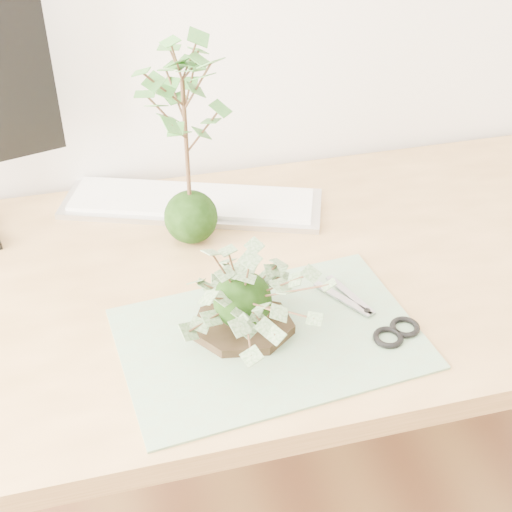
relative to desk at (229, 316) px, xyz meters
name	(u,v)px	position (x,y,z in m)	size (l,w,h in m)	color
desk	(229,316)	(0.00, 0.00, 0.00)	(1.60, 0.70, 0.74)	tan
cutting_mat	(270,338)	(0.03, -0.17, 0.09)	(0.44, 0.29, 0.00)	gray
stone_dish	(243,326)	(-0.01, -0.14, 0.10)	(0.16, 0.16, 0.01)	black
ivy_kokedama	(242,278)	(-0.01, -0.14, 0.19)	(0.30, 0.30, 0.17)	black
maple_kokedama	(183,94)	(-0.04, 0.12, 0.36)	(0.25, 0.25, 0.39)	black
keyboard	(192,202)	(-0.02, 0.23, 0.10)	(0.51, 0.31, 0.02)	#B8B8B8
scissors	(379,326)	(0.19, -0.19, 0.10)	(0.10, 0.19, 0.01)	#94939C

